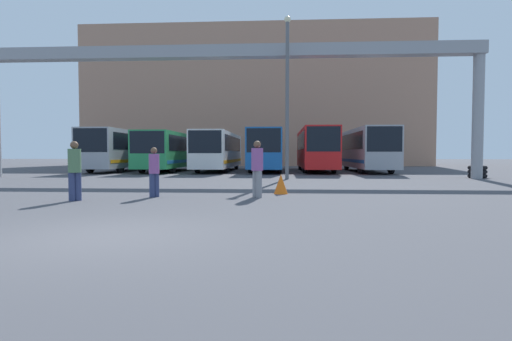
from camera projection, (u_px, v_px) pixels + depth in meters
name	position (u px, v px, depth m)	size (l,w,h in m)	color
ground_plane	(100.00, 237.00, 6.75)	(200.00, 200.00, 0.00)	#47474C
building_backdrop	(256.00, 101.00, 51.38)	(40.92, 12.00, 16.45)	tan
overhead_gantry	(227.00, 68.00, 23.05)	(28.85, 0.80, 7.65)	gray
bus_slot_0	(120.00, 148.00, 32.21)	(2.60, 10.32, 3.25)	#999EA5
bus_slot_1	(168.00, 149.00, 31.87)	(2.62, 10.09, 3.05)	#268C4C
bus_slot_2	(219.00, 149.00, 32.74)	(2.48, 12.32, 3.08)	silver
bus_slot_3	(266.00, 148.00, 32.07)	(2.50, 11.45, 3.20)	#1959A5
bus_slot_4	(315.00, 148.00, 32.16)	(2.44, 12.10, 3.32)	red
bus_slot_5	(367.00, 148.00, 31.15)	(2.50, 10.54, 3.30)	#999EA5
pedestrian_mid_left	(154.00, 171.00, 12.97)	(0.34, 0.34, 1.62)	navy
pedestrian_near_center	(75.00, 169.00, 11.95)	(0.37, 0.37, 1.79)	navy
pedestrian_near_right	(257.00, 167.00, 12.87)	(0.38, 0.38, 1.83)	gray
traffic_cone	(281.00, 184.00, 14.02)	(0.49, 0.49, 0.70)	orange
tire_stack	(477.00, 172.00, 23.24)	(1.04, 1.04, 0.72)	black
lamp_post	(287.00, 92.00, 21.93)	(0.36, 0.36, 8.93)	#595B60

